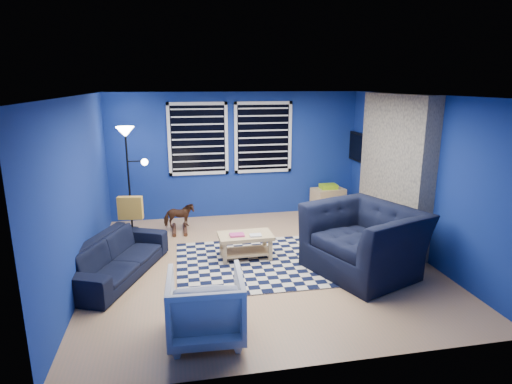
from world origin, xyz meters
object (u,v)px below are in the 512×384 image
(sofa, at_px, (116,257))
(floor_lamp, at_px, (127,146))
(rocking_horse, at_px, (179,216))
(cabinet, at_px, (328,200))
(coffee_table, at_px, (245,241))
(tv, at_px, (361,148))
(armchair_big, at_px, (364,240))
(armchair_bent, at_px, (206,306))

(sofa, bearing_deg, floor_lamp, 20.66)
(rocking_horse, height_order, cabinet, cabinet)
(rocking_horse, relative_size, coffee_table, 0.65)
(tv, xyz_separation_m, coffee_table, (-2.65, -1.79, -1.11))
(rocking_horse, distance_m, cabinet, 3.14)
(tv, height_order, rocking_horse, tv)
(armchair_big, bearing_deg, armchair_bent, -84.28)
(rocking_horse, bearing_deg, armchair_big, -135.80)
(armchair_bent, distance_m, cabinet, 4.98)
(tv, xyz_separation_m, cabinet, (-0.55, 0.25, -1.12))
(sofa, xyz_separation_m, coffee_table, (1.90, 0.27, 0.01))
(floor_lamp, bearing_deg, sofa, -91.93)
(armchair_big, bearing_deg, floor_lamp, -147.94)
(cabinet, bearing_deg, armchair_bent, -135.62)
(tv, distance_m, coffee_table, 3.38)
(sofa, bearing_deg, tv, -43.08)
(tv, relative_size, armchair_big, 0.68)
(tv, relative_size, floor_lamp, 0.52)
(sofa, bearing_deg, rocking_horse, -5.09)
(armchair_big, relative_size, rocking_horse, 2.71)
(coffee_table, bearing_deg, armchair_big, -26.52)
(armchair_big, relative_size, armchair_bent, 1.81)
(tv, distance_m, armchair_big, 2.94)
(armchair_bent, height_order, rocking_horse, armchair_bent)
(tv, height_order, sofa, tv)
(sofa, bearing_deg, cabinet, -37.44)
(armchair_bent, height_order, floor_lamp, floor_lamp)
(armchair_big, bearing_deg, cabinet, 148.02)
(rocking_horse, bearing_deg, floor_lamp, 69.64)
(tv, bearing_deg, rocking_horse, -174.96)
(armchair_big, distance_m, floor_lamp, 4.38)
(sofa, relative_size, coffee_table, 2.27)
(armchair_bent, relative_size, floor_lamp, 0.42)
(armchair_bent, bearing_deg, rocking_horse, -83.66)
(armchair_big, height_order, armchair_bent, armchair_big)
(tv, relative_size, sofa, 0.52)
(tv, height_order, coffee_table, tv)
(armchair_bent, relative_size, coffee_table, 0.97)
(tv, bearing_deg, coffee_table, -146.01)
(sofa, distance_m, cabinet, 4.61)
(sofa, relative_size, armchair_bent, 2.35)
(coffee_table, xyz_separation_m, floor_lamp, (-1.83, 1.70, 1.28))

